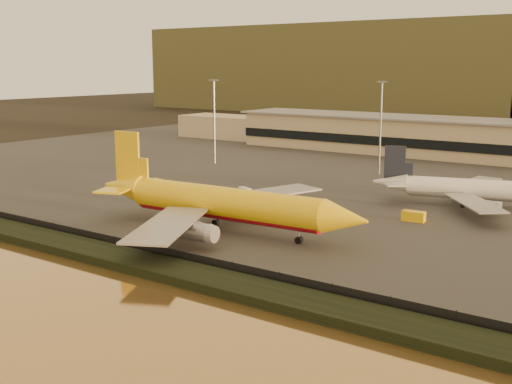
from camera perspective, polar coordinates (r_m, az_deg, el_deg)
ground at (r=107.76m, az=-2.15°, el=-4.87°), size 900.00×900.00×0.00m
embankment at (r=95.21m, az=-8.41°, el=-6.73°), size 320.00×7.00×1.40m
tarmac at (r=190.40m, az=15.47°, el=1.82°), size 320.00×220.00×0.20m
perimeter_fence at (r=97.82m, az=-6.80°, el=-5.83°), size 300.00×0.05×2.20m
terminal_building at (r=223.00m, az=14.73°, el=4.77°), size 202.00×25.00×12.60m
apron_light_masts at (r=164.98m, az=18.28°, el=5.74°), size 152.20×12.20×25.40m
dhl_cargo_jet at (r=115.86m, az=-3.12°, el=-1.05°), size 56.72×55.50×16.94m
white_narrowbody_jet at (r=143.55m, az=18.90°, el=0.19°), size 42.40×40.41×12.40m
gse_vehicle_yellow at (r=127.53m, az=13.83°, el=-2.10°), size 4.51×2.34×1.96m
gse_vehicle_white at (r=149.47m, az=-1.02°, el=0.09°), size 3.89×2.88×1.60m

